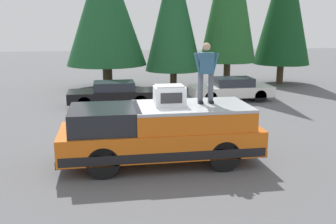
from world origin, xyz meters
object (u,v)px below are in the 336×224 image
at_px(pickup_truck, 161,133).
at_px(compressor_unit, 169,95).
at_px(person_on_truck_bed, 206,71).
at_px(parked_car_white, 232,89).
at_px(parked_car_black, 113,94).

height_order(pickup_truck, compressor_unit, compressor_unit).
height_order(person_on_truck_bed, parked_car_white, person_on_truck_bed).
xyz_separation_m(pickup_truck, compressor_unit, (0.04, -0.26, 1.05)).
xyz_separation_m(compressor_unit, parked_car_black, (7.91, 1.39, -1.35)).
height_order(pickup_truck, parked_car_white, pickup_truck).
bearing_deg(person_on_truck_bed, compressor_unit, 95.85).
height_order(pickup_truck, person_on_truck_bed, person_on_truck_bed).
bearing_deg(parked_car_black, pickup_truck, -171.88).
distance_m(person_on_truck_bed, parked_car_white, 9.14).
distance_m(compressor_unit, parked_car_white, 9.58).
xyz_separation_m(person_on_truck_bed, parked_car_white, (8.19, -3.55, -1.97)).
bearing_deg(parked_car_white, compressor_unit, 150.99).
bearing_deg(compressor_unit, person_on_truck_bed, -84.15).
height_order(parked_car_white, parked_car_black, same).
relative_size(compressor_unit, parked_car_black, 0.20).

